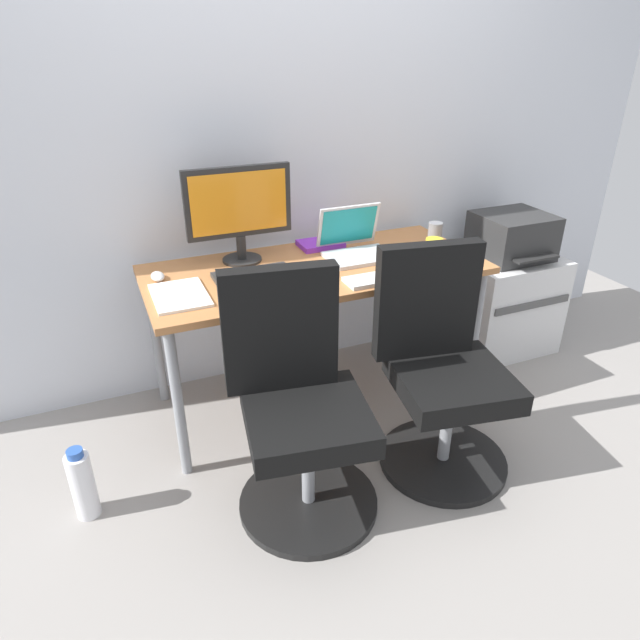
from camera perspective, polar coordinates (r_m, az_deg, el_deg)
ground_plane at (r=2.88m, az=-0.39°, el=-7.82°), size 5.28×5.28×0.00m
back_wall at (r=2.78m, az=-4.02°, el=19.79°), size 4.40×0.04×2.60m
desk at (r=2.57m, az=-0.44°, el=4.10°), size 1.52×0.68×0.71m
office_chair_left at (r=2.08m, az=-2.21°, el=-9.01°), size 0.54×0.54×0.94m
office_chair_right at (r=2.34m, az=12.25°, el=-5.29°), size 0.54×0.54×0.94m
side_cabinet at (r=3.39m, az=17.98°, el=1.78°), size 0.55×0.47×0.55m
printer at (r=3.25m, az=18.98°, el=8.09°), size 0.38×0.40×0.24m
water_bottle_on_floor at (r=2.36m, az=-23.02°, el=-15.15°), size 0.09×0.09×0.31m
desktop_monitor at (r=2.55m, az=-8.27°, el=11.23°), size 0.48×0.18×0.43m
open_laptop at (r=2.67m, az=3.61°, el=7.77°), size 0.31×0.28×0.22m
keyboard_by_monitor at (r=2.46m, az=-6.95°, el=4.74°), size 0.34×0.12×0.02m
keyboard_by_laptop at (r=2.41m, az=6.46°, el=4.29°), size 0.34×0.12×0.02m
mouse_by_monitor at (r=2.31m, az=-7.17°, el=3.39°), size 0.06×0.10×0.03m
mouse_by_laptop at (r=2.49m, az=-16.21°, el=4.29°), size 0.06×0.10×0.03m
coffee_mug at (r=2.68m, az=11.50°, el=7.19°), size 0.08×0.08×0.09m
pen_cup at (r=2.88m, az=11.63°, el=8.68°), size 0.07×0.07×0.10m
notebook at (r=2.79m, az=0.05°, el=7.75°), size 0.21×0.15×0.03m
paper_pile at (r=2.31m, az=-14.09°, el=2.45°), size 0.21×0.30×0.01m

